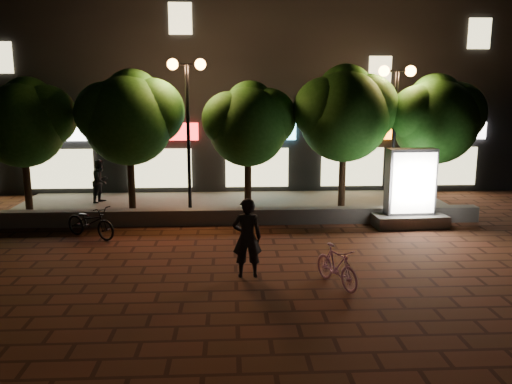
{
  "coord_description": "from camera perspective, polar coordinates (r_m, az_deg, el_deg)",
  "views": [
    {
      "loc": [
        -0.11,
        -12.11,
        4.24
      ],
      "look_at": [
        0.58,
        1.5,
        1.54
      ],
      "focal_mm": 36.02,
      "sensor_mm": 36.0,
      "label": 1
    }
  ],
  "objects": [
    {
      "name": "tree_left",
      "position": [
        17.91,
        -13.79,
        8.34
      ],
      "size": [
        3.6,
        3.0,
        4.89
      ],
      "color": "black",
      "rests_on": "sidewalk"
    },
    {
      "name": "ad_kiosk",
      "position": [
        16.91,
        16.7,
        -0.33
      ],
      "size": [
        2.33,
        1.25,
        2.47
      ],
      "color": "#65635E",
      "rests_on": "ground"
    },
    {
      "name": "street_lamp_right",
      "position": [
        18.2,
        15.26,
        9.73
      ],
      "size": [
        1.26,
        0.36,
        4.98
      ],
      "color": "black",
      "rests_on": "sidewalk"
    },
    {
      "name": "tree_far_right",
      "position": [
        19.0,
        19.43,
        7.95
      ],
      "size": [
        3.48,
        2.9,
        4.76
      ],
      "color": "black",
      "rests_on": "sidewalk"
    },
    {
      "name": "tree_mid",
      "position": [
        17.62,
        -0.77,
        7.87
      ],
      "size": [
        3.24,
        2.7,
        4.5
      ],
      "color": "black",
      "rests_on": "sidewalk"
    },
    {
      "name": "rider",
      "position": [
        11.78,
        -1.0,
        -5.1
      ],
      "size": [
        0.7,
        0.48,
        1.86
      ],
      "primitive_type": "imported",
      "rotation": [
        0.0,
        0.0,
        3.19
      ],
      "color": "black",
      "rests_on": "ground"
    },
    {
      "name": "tree_far_left",
      "position": [
        18.88,
        -24.35,
        7.34
      ],
      "size": [
        3.36,
        2.8,
        4.63
      ],
      "color": "black",
      "rests_on": "sidewalk"
    },
    {
      "name": "retaining_wall",
      "position": [
        16.6,
        -2.45,
        -2.71
      ],
      "size": [
        16.0,
        0.45,
        0.5
      ],
      "primitive_type": "cube",
      "color": "#65635E",
      "rests_on": "ground"
    },
    {
      "name": "building_block",
      "position": [
        25.12,
        -2.74,
        12.92
      ],
      "size": [
        28.0,
        8.12,
        11.3
      ],
      "color": "black",
      "rests_on": "ground"
    },
    {
      "name": "scooter_pink",
      "position": [
        11.52,
        8.94,
        -8.12
      ],
      "size": [
        0.99,
        1.55,
        0.91
      ],
      "primitive_type": "imported",
      "rotation": [
        0.0,
        0.0,
        0.41
      ],
      "color": "#F7A8E4",
      "rests_on": "ground"
    },
    {
      "name": "sidewalk",
      "position": [
        19.08,
        -2.51,
        -1.52
      ],
      "size": [
        16.0,
        5.0,
        0.08
      ],
      "primitive_type": "cube",
      "color": "#65635E",
      "rests_on": "ground"
    },
    {
      "name": "ground",
      "position": [
        12.83,
        -2.29,
        -8.09
      ],
      "size": [
        80.0,
        80.0,
        0.0
      ],
      "primitive_type": "plane",
      "color": "#512719",
      "rests_on": "ground"
    },
    {
      "name": "street_lamp_left",
      "position": [
        17.37,
        -7.63,
        10.41
      ],
      "size": [
        1.26,
        0.36,
        5.18
      ],
      "color": "black",
      "rests_on": "sidewalk"
    },
    {
      "name": "scooter_parked",
      "position": [
        15.73,
        -17.9,
        -3.17
      ],
      "size": [
        1.89,
        1.51,
        0.96
      ],
      "primitive_type": "imported",
      "rotation": [
        0.0,
        0.0,
        1.01
      ],
      "color": "black",
      "rests_on": "ground"
    },
    {
      "name": "tree_right",
      "position": [
        18.03,
        9.91,
        8.9
      ],
      "size": [
        3.72,
        3.1,
        5.07
      ],
      "color": "black",
      "rests_on": "sidewalk"
    },
    {
      "name": "pedestrian",
      "position": [
        20.18,
        -16.86,
        1.16
      ],
      "size": [
        0.83,
        0.94,
        1.62
      ],
      "primitive_type": "imported",
      "rotation": [
        0.0,
        0.0,
        1.24
      ],
      "color": "black",
      "rests_on": "sidewalk"
    }
  ]
}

